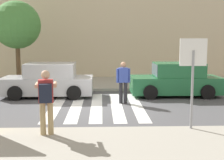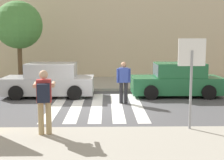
# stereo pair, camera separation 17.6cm
# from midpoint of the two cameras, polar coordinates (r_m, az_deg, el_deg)

# --- Properties ---
(ground_plane) EXTENTS (120.00, 120.00, 0.00)m
(ground_plane) POSITION_cam_midpoint_polar(r_m,az_deg,el_deg) (12.27, -2.42, -4.97)
(ground_plane) COLOR #4C4C4F
(sidewalk_far) EXTENTS (60.00, 4.80, 0.14)m
(sidewalk_far) POSITION_cam_midpoint_polar(r_m,az_deg,el_deg) (18.16, -1.99, -0.56)
(sidewalk_far) COLOR #9E998C
(sidewalk_far) RESTS_ON ground
(building_facade_far) EXTENTS (56.00, 4.00, 6.03)m
(building_facade_far) POSITION_cam_midpoint_polar(r_m,az_deg,el_deg) (22.37, -1.86, 8.58)
(building_facade_far) COLOR beige
(building_facade_far) RESTS_ON ground
(crosswalk_stripe_0) EXTENTS (0.44, 5.20, 0.01)m
(crosswalk_stripe_0) POSITION_cam_midpoint_polar(r_m,az_deg,el_deg) (12.60, -9.71, -4.72)
(crosswalk_stripe_0) COLOR silver
(crosswalk_stripe_0) RESTS_ON ground
(crosswalk_stripe_1) EXTENTS (0.44, 5.20, 0.01)m
(crosswalk_stripe_1) POSITION_cam_midpoint_polar(r_m,az_deg,el_deg) (12.51, -6.08, -4.75)
(crosswalk_stripe_1) COLOR silver
(crosswalk_stripe_1) RESTS_ON ground
(crosswalk_stripe_2) EXTENTS (0.44, 5.20, 0.01)m
(crosswalk_stripe_2) POSITION_cam_midpoint_polar(r_m,az_deg,el_deg) (12.47, -2.40, -4.75)
(crosswalk_stripe_2) COLOR silver
(crosswalk_stripe_2) RESTS_ON ground
(crosswalk_stripe_3) EXTENTS (0.44, 5.20, 0.01)m
(crosswalk_stripe_3) POSITION_cam_midpoint_polar(r_m,az_deg,el_deg) (12.47, 1.29, -4.74)
(crosswalk_stripe_3) COLOR silver
(crosswalk_stripe_3) RESTS_ON ground
(crosswalk_stripe_4) EXTENTS (0.44, 5.20, 0.01)m
(crosswalk_stripe_4) POSITION_cam_midpoint_polar(r_m,az_deg,el_deg) (12.53, 4.96, -4.71)
(crosswalk_stripe_4) COLOR silver
(crosswalk_stripe_4) RESTS_ON ground
(stop_sign) EXTENTS (0.76, 0.08, 2.55)m
(stop_sign) POSITION_cam_midpoint_polar(r_m,az_deg,el_deg) (8.94, 14.89, 2.93)
(stop_sign) COLOR gray
(stop_sign) RESTS_ON sidewalk_near
(photographer_with_backpack) EXTENTS (0.65, 0.89, 1.72)m
(photographer_with_backpack) POSITION_cam_midpoint_polar(r_m,az_deg,el_deg) (8.37, -11.72, -3.01)
(photographer_with_backpack) COLOR tan
(photographer_with_backpack) RESTS_ON sidewalk_near
(pedestrian_crossing) EXTENTS (0.58, 0.27, 1.72)m
(pedestrian_crossing) POSITION_cam_midpoint_polar(r_m,az_deg,el_deg) (12.79, 2.53, -0.02)
(pedestrian_crossing) COLOR #232328
(pedestrian_crossing) RESTS_ON ground
(parked_car_silver) EXTENTS (4.10, 1.92, 1.55)m
(parked_car_silver) POSITION_cam_midpoint_polar(r_m,az_deg,el_deg) (14.62, -11.00, -0.15)
(parked_car_silver) COLOR #B7BABF
(parked_car_silver) RESTS_ON ground
(parked_car_green) EXTENTS (4.10, 1.92, 1.55)m
(parked_car_green) POSITION_cam_midpoint_polar(r_m,az_deg,el_deg) (14.79, 12.09, -0.09)
(parked_car_green) COLOR #236B3D
(parked_car_green) RESTS_ON ground
(street_tree_west) EXTENTS (2.54, 2.54, 4.50)m
(street_tree_west) POSITION_cam_midpoint_polar(r_m,az_deg,el_deg) (17.60, -16.43, 9.58)
(street_tree_west) COLOR brown
(street_tree_west) RESTS_ON sidewalk_far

